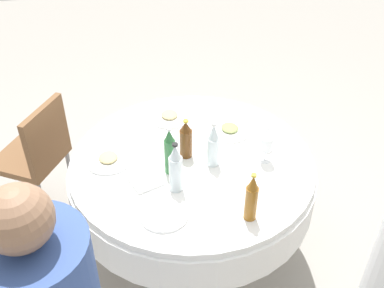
{
  "coord_description": "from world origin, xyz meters",
  "views": [
    {
      "loc": [
        1.97,
        -0.35,
        2.35
      ],
      "look_at": [
        0.0,
        0.0,
        0.84
      ],
      "focal_mm": 42.99,
      "sensor_mm": 36.0,
      "label": 1
    }
  ],
  "objects": [
    {
      "name": "ground_plane",
      "position": [
        0.0,
        0.0,
        0.0
      ],
      "size": [
        10.0,
        10.0,
        0.0
      ],
      "primitive_type": "plane",
      "color": "gray"
    },
    {
      "name": "spoon_right",
      "position": [
        0.31,
        0.45,
        0.74
      ],
      "size": [
        0.07,
        0.18,
        0.0
      ],
      "primitive_type": "cube",
      "rotation": [
        0.0,
        0.0,
        1.88
      ],
      "color": "silver",
      "rests_on": "dining_table"
    },
    {
      "name": "chair_left",
      "position": [
        -0.52,
        -0.93,
        0.52
      ],
      "size": [
        0.54,
        0.54,
        0.87
      ],
      "rotation": [
        0.0,
        0.0,
        2.63
      ],
      "color": "brown",
      "rests_on": "ground_plane"
    },
    {
      "name": "wine_glass_inner",
      "position": [
        -0.05,
        0.44,
        0.84
      ],
      "size": [
        0.06,
        0.06,
        0.14
      ],
      "color": "white",
      "rests_on": "dining_table"
    },
    {
      "name": "folded_napkin",
      "position": [
        0.14,
        -0.27,
        0.75
      ],
      "size": [
        0.2,
        0.2,
        0.02
      ],
      "primitive_type": "cube",
      "rotation": [
        0.0,
        0.0,
        0.37
      ],
      "color": "white",
      "rests_on": "dining_table"
    },
    {
      "name": "bottle_amber_near",
      "position": [
        0.49,
        0.2,
        0.87
      ],
      "size": [
        0.06,
        0.06,
        0.27
      ],
      "color": "#8C5619",
      "rests_on": "dining_table"
    },
    {
      "name": "wine_glass_right",
      "position": [
        0.09,
        0.4,
        0.85
      ],
      "size": [
        0.07,
        0.07,
        0.16
      ],
      "color": "white",
      "rests_on": "dining_table"
    },
    {
      "name": "spoon_near",
      "position": [
        -0.34,
        -0.4,
        0.74
      ],
      "size": [
        0.16,
        0.1,
        0.0
      ],
      "primitive_type": "cube",
      "rotation": [
        0.0,
        0.0,
        0.53
      ],
      "color": "silver",
      "rests_on": "dining_table"
    },
    {
      "name": "dining_table",
      "position": [
        0.0,
        0.0,
        0.59
      ],
      "size": [
        1.39,
        1.39,
        0.74
      ],
      "color": "white",
      "rests_on": "ground_plane"
    },
    {
      "name": "bottle_clear_right",
      "position": [
        0.23,
        -0.12,
        0.88
      ],
      "size": [
        0.07,
        0.07,
        0.29
      ],
      "color": "silver",
      "rests_on": "dining_table"
    },
    {
      "name": "plate_front",
      "position": [
        0.4,
        -0.21,
        0.75
      ],
      "size": [
        0.24,
        0.24,
        0.02
      ],
      "color": "white",
      "rests_on": "dining_table"
    },
    {
      "name": "plate_south",
      "position": [
        -0.06,
        -0.46,
        0.75
      ],
      "size": [
        0.26,
        0.26,
        0.04
      ],
      "color": "white",
      "rests_on": "dining_table"
    },
    {
      "name": "bottle_clear_north",
      "position": [
        0.06,
        0.11,
        0.87
      ],
      "size": [
        0.07,
        0.07,
        0.27
      ],
      "color": "silver",
      "rests_on": "dining_table"
    },
    {
      "name": "plate_mid",
      "position": [
        -0.43,
        -0.07,
        0.75
      ],
      "size": [
        0.26,
        0.26,
        0.04
      ],
      "color": "white",
      "rests_on": "dining_table"
    },
    {
      "name": "bottle_brown_inner",
      "position": [
        -0.04,
        -0.03,
        0.85
      ],
      "size": [
        0.07,
        0.07,
        0.24
      ],
      "color": "#593314",
      "rests_on": "dining_table"
    },
    {
      "name": "bottle_green_west",
      "position": [
        0.08,
        -0.13,
        0.87
      ],
      "size": [
        0.06,
        0.06,
        0.29
      ],
      "color": "#2D6B38",
      "rests_on": "dining_table"
    },
    {
      "name": "plate_far",
      "position": [
        -0.22,
        0.27,
        0.75
      ],
      "size": [
        0.25,
        0.25,
        0.04
      ],
      "color": "white",
      "rests_on": "dining_table"
    },
    {
      "name": "knife_north",
      "position": [
        0.3,
        0.12,
        0.74
      ],
      "size": [
        0.12,
        0.15,
        0.0
      ],
      "primitive_type": "cube",
      "rotation": [
        0.0,
        0.0,
        5.34
      ],
      "color": "silver",
      "rests_on": "dining_table"
    }
  ]
}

